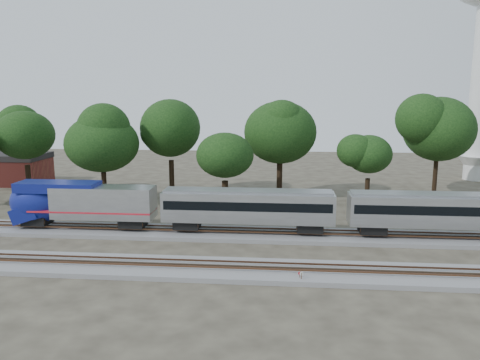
# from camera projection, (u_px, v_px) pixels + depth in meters

# --- Properties ---
(ground) EXTENTS (160.00, 160.00, 0.00)m
(ground) POSITION_uv_depth(u_px,v_px,m) (215.00, 255.00, 42.12)
(ground) COLOR #383328
(ground) RESTS_ON ground
(track_far) EXTENTS (160.00, 5.00, 0.73)m
(track_far) POSITION_uv_depth(u_px,v_px,m) (224.00, 234.00, 47.96)
(track_far) COLOR slate
(track_far) RESTS_ON ground
(track_near) EXTENTS (160.00, 5.00, 0.73)m
(track_near) POSITION_uv_depth(u_px,v_px,m) (208.00, 269.00, 38.16)
(track_near) COLOR slate
(track_near) RESTS_ON ground
(switch_stand_red) EXTENTS (0.27, 0.09, 0.86)m
(switch_stand_red) POSITION_uv_depth(u_px,v_px,m) (300.00, 276.00, 35.88)
(switch_stand_red) COLOR #512D19
(switch_stand_red) RESTS_ON ground
(switch_stand_white) EXTENTS (0.30, 0.13, 0.98)m
(switch_stand_white) POSITION_uv_depth(u_px,v_px,m) (301.00, 276.00, 35.57)
(switch_stand_white) COLOR #512D19
(switch_stand_white) RESTS_ON ground
(switch_lever) EXTENTS (0.55, 0.40, 0.30)m
(switch_lever) POSITION_uv_depth(u_px,v_px,m) (311.00, 279.00, 36.20)
(switch_lever) COLOR #512D19
(switch_lever) RESTS_ON ground
(brick_building) EXTENTS (10.35, 7.36, 4.94)m
(brick_building) POSITION_uv_depth(u_px,v_px,m) (14.00, 169.00, 75.64)
(brick_building) COLOR maroon
(brick_building) RESTS_ON ground
(tree_1) EXTENTS (9.02, 9.02, 12.72)m
(tree_1) POSITION_uv_depth(u_px,v_px,m) (25.00, 135.00, 63.27)
(tree_1) COLOR black
(tree_1) RESTS_ON ground
(tree_2) EXTENTS (8.24, 8.24, 11.61)m
(tree_2) POSITION_uv_depth(u_px,v_px,m) (102.00, 144.00, 59.78)
(tree_2) COLOR black
(tree_2) RESTS_ON ground
(tree_3) EXTENTS (9.87, 9.87, 13.91)m
(tree_3) POSITION_uv_depth(u_px,v_px,m) (170.00, 128.00, 64.62)
(tree_3) COLOR black
(tree_3) RESTS_ON ground
(tree_4) EXTENTS (7.05, 7.05, 9.95)m
(tree_4) POSITION_uv_depth(u_px,v_px,m) (225.00, 155.00, 57.30)
(tree_4) COLOR black
(tree_4) RESTS_ON ground
(tree_5) EXTENTS (9.36, 9.36, 13.19)m
(tree_5) POSITION_uv_depth(u_px,v_px,m) (280.00, 133.00, 63.44)
(tree_5) COLOR black
(tree_5) RESTS_ON ground
(tree_6) EXTENTS (6.91, 6.91, 9.74)m
(tree_6) POSITION_uv_depth(u_px,v_px,m) (369.00, 154.00, 59.49)
(tree_6) COLOR black
(tree_6) RESTS_ON ground
(tree_7) EXTENTS (9.67, 9.67, 13.63)m
(tree_7) POSITION_uv_depth(u_px,v_px,m) (439.00, 129.00, 65.49)
(tree_7) COLOR black
(tree_7) RESTS_ON ground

